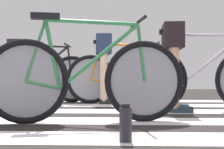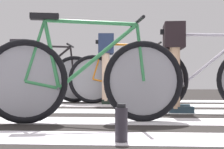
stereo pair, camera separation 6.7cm
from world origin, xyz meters
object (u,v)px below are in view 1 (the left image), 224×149
at_px(bicycle_1_of_4, 86,78).
at_px(cyclist_4_of_4, 19,62).
at_px(bicycle_4_of_4, 39,77).
at_px(cyclist_3_of_4, 104,59).
at_px(bicycle_3_of_4, 125,77).
at_px(cyclist_2_of_4, 173,55).
at_px(water_bottle, 126,124).
at_px(bicycle_2_of_4, 201,78).

distance_m(bicycle_1_of_4, cyclist_4_of_4, 2.49).
bearing_deg(bicycle_4_of_4, cyclist_3_of_4, -10.90).
relative_size(bicycle_1_of_4, bicycle_3_of_4, 0.99).
xyz_separation_m(cyclist_3_of_4, bicycle_4_of_4, (-1.02, 0.18, -0.27)).
bearing_deg(bicycle_3_of_4, cyclist_3_of_4, -180.00).
xyz_separation_m(bicycle_1_of_4, bicycle_4_of_4, (-1.00, 2.11, 0.00)).
xyz_separation_m(bicycle_3_of_4, bicycle_4_of_4, (-1.33, 0.15, 0.00)).
height_order(cyclist_2_of_4, bicycle_4_of_4, cyclist_2_of_4).
distance_m(cyclist_2_of_4, bicycle_3_of_4, 1.21).
relative_size(bicycle_3_of_4, water_bottle, 7.41).
xyz_separation_m(bicycle_1_of_4, cyclist_2_of_4, (0.88, 0.91, 0.26)).
bearing_deg(bicycle_1_of_4, bicycle_4_of_4, 104.80).
height_order(bicycle_2_of_4, cyclist_4_of_4, cyclist_4_of_4).
height_order(bicycle_1_of_4, bicycle_4_of_4, same).
bearing_deg(cyclist_3_of_4, water_bottle, -89.65).
relative_size(cyclist_2_of_4, bicycle_4_of_4, 0.57).
height_order(bicycle_1_of_4, cyclist_4_of_4, cyclist_4_of_4).
distance_m(bicycle_1_of_4, bicycle_2_of_4, 1.50).
relative_size(bicycle_1_of_4, cyclist_2_of_4, 1.73).
xyz_separation_m(cyclist_2_of_4, cyclist_3_of_4, (-0.86, 1.02, 0.01)).
bearing_deg(bicycle_1_of_4, bicycle_2_of_4, 26.55).
bearing_deg(cyclist_3_of_4, bicycle_3_of_4, 0.00).
height_order(cyclist_3_of_4, bicycle_4_of_4, cyclist_3_of_4).
relative_size(bicycle_2_of_4, cyclist_2_of_4, 1.74).
height_order(bicycle_3_of_4, cyclist_4_of_4, cyclist_4_of_4).
height_order(bicycle_3_of_4, water_bottle, bicycle_3_of_4).
bearing_deg(cyclist_4_of_4, bicycle_4_of_4, 0.00).
bearing_deg(bicycle_4_of_4, bicycle_3_of_4, -7.18).
bearing_deg(bicycle_2_of_4, bicycle_3_of_4, 131.06).
relative_size(cyclist_4_of_4, water_bottle, 4.10).
xyz_separation_m(bicycle_3_of_4, cyclist_4_of_4, (-1.64, 0.15, 0.24)).
distance_m(bicycle_2_of_4, bicycle_3_of_4, 1.36).
xyz_separation_m(bicycle_1_of_4, water_bottle, (0.33, -0.78, -0.27)).
bearing_deg(water_bottle, bicycle_2_of_4, 62.82).
distance_m(bicycle_2_of_4, cyclist_3_of_4, 1.58).
xyz_separation_m(bicycle_1_of_4, bicycle_2_of_4, (1.19, 0.90, 0.00)).
xyz_separation_m(bicycle_1_of_4, cyclist_4_of_4, (-1.31, 2.11, 0.24)).
relative_size(bicycle_3_of_4, bicycle_4_of_4, 1.00).
xyz_separation_m(cyclist_3_of_4, water_bottle, (0.31, -2.70, -0.54)).
height_order(bicycle_1_of_4, water_bottle, bicycle_1_of_4).
xyz_separation_m(cyclist_2_of_4, water_bottle, (-0.55, -1.69, -0.53)).
height_order(bicycle_2_of_4, cyclist_3_of_4, cyclist_3_of_4).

